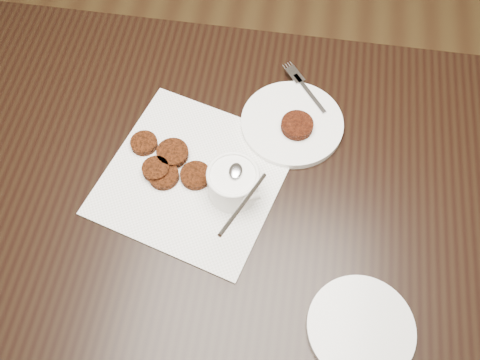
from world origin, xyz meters
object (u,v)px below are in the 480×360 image
napkin (194,176)px  plate_empty (361,328)px  plate_with_patty (292,121)px  sauce_ramekin (233,174)px  table (229,259)px

napkin → plate_empty: (0.33, -0.25, 0.00)m
plate_with_patty → sauce_ramekin: bearing=-118.9°
table → napkin: size_ratio=4.05×
napkin → plate_empty: 0.41m
sauce_ramekin → plate_with_patty: sauce_ramekin is taller
table → plate_empty: bearing=-40.1°
napkin → plate_with_patty: bearing=40.4°
plate_with_patty → plate_empty: (0.16, -0.39, -0.01)m
napkin → plate_empty: bearing=-36.4°
plate_with_patty → plate_empty: 0.43m
sauce_ramekin → plate_with_patty: bearing=61.1°
plate_with_patty → table: bearing=-122.5°
sauce_ramekin → plate_empty: bearing=-41.6°
table → plate_empty: size_ratio=7.32×
table → plate_empty: 0.52m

